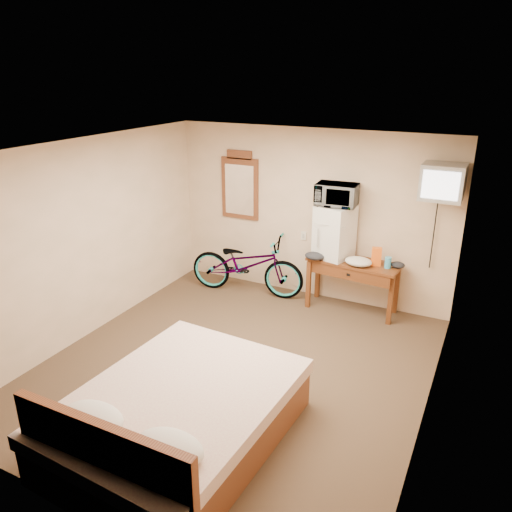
% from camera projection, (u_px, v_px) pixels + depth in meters
% --- Properties ---
extents(room, '(4.60, 4.64, 2.50)m').
position_uv_depth(room, '(234.00, 268.00, 5.37)').
color(room, '#412D20').
rests_on(room, ground).
extents(desk, '(1.31, 0.60, 0.75)m').
position_uv_depth(desk, '(353.00, 270.00, 6.95)').
color(desk, '#632C16').
rests_on(desk, floor).
extents(mini_fridge, '(0.56, 0.55, 0.75)m').
position_uv_depth(mini_fridge, '(334.00, 232.00, 6.95)').
color(mini_fridge, white).
rests_on(mini_fridge, desk).
extents(microwave, '(0.58, 0.41, 0.31)m').
position_uv_depth(microwave, '(337.00, 195.00, 6.77)').
color(microwave, white).
rests_on(microwave, mini_fridge).
extents(snack_bag, '(0.14, 0.11, 0.26)m').
position_uv_depth(snack_bag, '(376.00, 257.00, 6.74)').
color(snack_bag, orange).
rests_on(snack_bag, desk).
extents(blue_cup, '(0.09, 0.09, 0.15)m').
position_uv_depth(blue_cup, '(388.00, 263.00, 6.67)').
color(blue_cup, '#3FA8D8').
rests_on(blue_cup, desk).
extents(cloth_cream, '(0.37, 0.28, 0.11)m').
position_uv_depth(cloth_cream, '(358.00, 262.00, 6.76)').
color(cloth_cream, silver).
rests_on(cloth_cream, desk).
extents(cloth_dark_a, '(0.28, 0.21, 0.11)m').
position_uv_depth(cloth_dark_a, '(315.00, 256.00, 6.97)').
color(cloth_dark_a, black).
rests_on(cloth_dark_a, desk).
extents(cloth_dark_b, '(0.19, 0.15, 0.08)m').
position_uv_depth(cloth_dark_b, '(398.00, 265.00, 6.68)').
color(cloth_dark_b, black).
rests_on(cloth_dark_b, desk).
extents(crt_television, '(0.51, 0.59, 0.44)m').
position_uv_depth(crt_television, '(443.00, 182.00, 6.06)').
color(crt_television, black).
rests_on(crt_television, room).
extents(wall_mirror, '(0.62, 0.04, 1.05)m').
position_uv_depth(wall_mirror, '(240.00, 186.00, 7.64)').
color(wall_mirror, brown).
rests_on(wall_mirror, room).
extents(bicycle, '(1.85, 0.86, 0.94)m').
position_uv_depth(bicycle, '(247.00, 264.00, 7.58)').
color(bicycle, black).
rests_on(bicycle, floor).
extents(bed, '(1.80, 2.32, 0.90)m').
position_uv_depth(bed, '(175.00, 418.00, 4.52)').
color(bed, brown).
rests_on(bed, floor).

